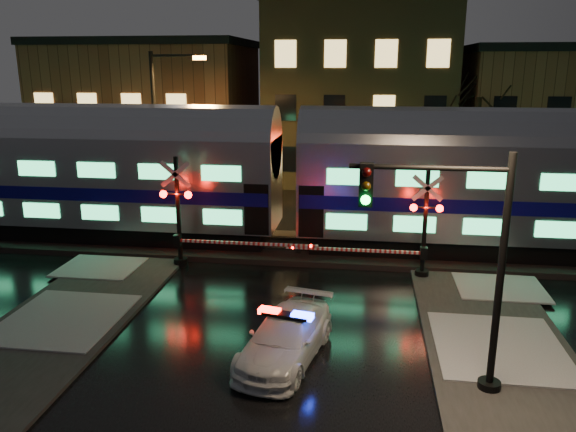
% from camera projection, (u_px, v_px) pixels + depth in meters
% --- Properties ---
extents(ground, '(120.00, 120.00, 0.00)m').
position_uv_depth(ground, '(284.00, 296.00, 19.44)').
color(ground, black).
rests_on(ground, ground).
extents(ballast, '(90.00, 4.20, 0.24)m').
position_uv_depth(ballast, '(301.00, 248.00, 24.19)').
color(ballast, black).
rests_on(ballast, ground).
extents(sidewalk_left, '(4.00, 20.00, 0.12)m').
position_uv_depth(sidewalk_left, '(4.00, 371.00, 14.56)').
color(sidewalk_left, '#2D2D2D').
rests_on(sidewalk_left, ground).
extents(sidewalk_right, '(4.00, 20.00, 0.12)m').
position_uv_depth(sidewalk_right, '(527.00, 412.00, 12.82)').
color(sidewalk_right, '#2D2D2D').
rests_on(sidewalk_right, ground).
extents(building_left, '(14.00, 10.00, 9.00)m').
position_uv_depth(building_left, '(152.00, 111.00, 41.05)').
color(building_left, brown).
rests_on(building_left, ground).
extents(building_mid, '(12.00, 11.00, 11.50)m').
position_uv_depth(building_mid, '(359.00, 95.00, 39.20)').
color(building_mid, brown).
rests_on(building_mid, ground).
extents(building_right, '(12.00, 10.00, 8.50)m').
position_uv_depth(building_right, '(554.00, 119.00, 37.37)').
color(building_right, brown).
rests_on(building_right, ground).
extents(train, '(51.00, 3.12, 5.92)m').
position_uv_depth(train, '(289.00, 173.00, 23.41)').
color(train, black).
rests_on(train, ballast).
extents(police_car, '(2.60, 4.57, 1.40)m').
position_uv_depth(police_car, '(286.00, 337.00, 15.15)').
color(police_car, white).
rests_on(police_car, ground).
extents(crossing_signal_right, '(5.78, 0.66, 4.09)m').
position_uv_depth(crossing_signal_right, '(415.00, 235.00, 20.60)').
color(crossing_signal_right, black).
rests_on(crossing_signal_right, ground).
extents(crossing_signal_left, '(6.20, 0.67, 4.39)m').
position_uv_depth(crossing_signal_left, '(187.00, 223.00, 21.74)').
color(crossing_signal_left, black).
rests_on(crossing_signal_left, ground).
extents(traffic_light, '(3.82, 0.69, 5.91)m').
position_uv_depth(traffic_light, '(460.00, 270.00, 13.00)').
color(traffic_light, black).
rests_on(traffic_light, ground).
extents(streetlight, '(2.81, 0.29, 8.39)m').
position_uv_depth(streetlight, '(161.00, 126.00, 27.80)').
color(streetlight, black).
rests_on(streetlight, ground).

